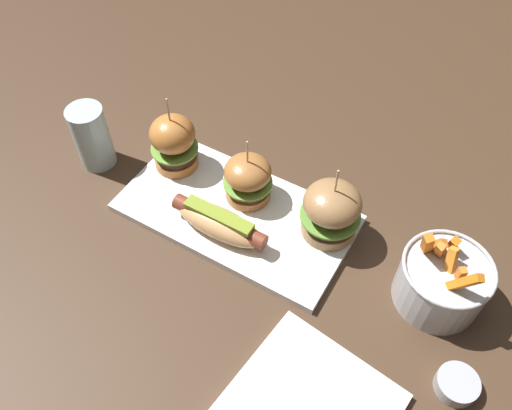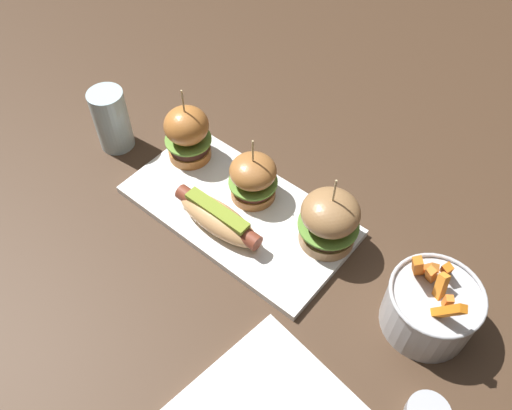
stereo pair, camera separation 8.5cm
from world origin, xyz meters
The scene contains 9 objects.
ground_plane centered at (0.00, 0.00, 0.00)m, with size 3.00×3.00×0.00m, color #422D1E.
platter_main centered at (0.00, 0.00, 0.01)m, with size 0.39×0.20×0.01m, color white.
hot_dog centered at (0.00, -0.05, 0.04)m, with size 0.17×0.05×0.05m.
slider_left centered at (-0.15, 0.04, 0.07)m, with size 0.08×0.08×0.15m.
slider_center centered at (0.00, 0.04, 0.06)m, with size 0.08×0.08×0.13m.
slider_right centered at (0.15, 0.04, 0.06)m, with size 0.10×0.10×0.14m.
fries_bucket centered at (0.34, 0.02, 0.05)m, with size 0.13×0.13×0.14m.
sauce_ramekin centered at (0.41, -0.10, 0.01)m, with size 0.06×0.06×0.02m.
water_glass centered at (-0.29, -0.02, 0.06)m, with size 0.06×0.06×0.12m, color silver.
Camera 1 is at (0.31, -0.46, 0.72)m, focal length 36.97 mm.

